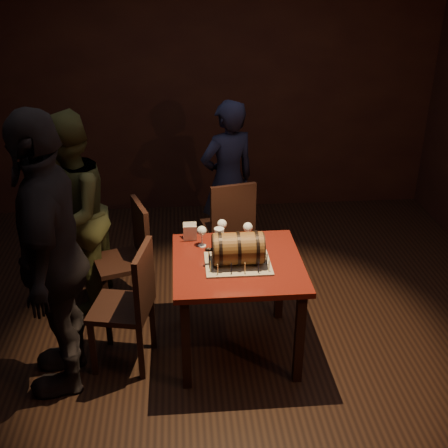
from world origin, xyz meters
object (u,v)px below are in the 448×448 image
at_px(wine_glass_mid, 222,225).
at_px(chair_left_rear, 130,252).
at_px(person_left_front, 51,257).
at_px(wine_glass_left, 202,232).
at_px(chair_back, 230,224).
at_px(person_back, 228,181).
at_px(pint_of_ale, 219,238).
at_px(person_left_rear, 70,215).
at_px(barrel_cake, 238,249).
at_px(wine_glass_right, 248,228).
at_px(chair_left_front, 132,300).
at_px(pub_table, 238,275).

distance_m(wine_glass_mid, chair_left_rear, 0.84).
xyz_separation_m(chair_left_rear, person_left_front, (-0.41, -0.82, 0.44)).
relative_size(wine_glass_left, chair_back, 0.17).
relative_size(wine_glass_left, person_back, 0.11).
height_order(pint_of_ale, person_left_rear, person_left_rear).
height_order(wine_glass_left, person_back, person_back).
relative_size(barrel_cake, wine_glass_right, 2.49).
distance_m(person_back, person_left_rear, 1.54).
relative_size(pint_of_ale, person_left_rear, 0.09).
relative_size(chair_left_front, person_back, 0.61).
relative_size(wine_glass_right, person_back, 0.11).
bearing_deg(chair_left_front, barrel_cake, 3.27).
bearing_deg(wine_glass_mid, pub_table, -76.52).
bearing_deg(pub_table, chair_left_front, -173.48).
height_order(wine_glass_left, wine_glass_right, same).
relative_size(pint_of_ale, chair_left_rear, 0.16).
distance_m(pub_table, chair_left_rear, 1.01).
relative_size(pint_of_ale, chair_left_front, 0.16).
xyz_separation_m(barrel_cake, person_back, (0.07, 1.53, -0.11)).
height_order(wine_glass_left, chair_back, chair_back).
bearing_deg(chair_left_front, pint_of_ale, 25.74).
bearing_deg(person_left_front, chair_left_rear, 150.79).
relative_size(chair_back, chair_left_rear, 1.00).
bearing_deg(wine_glass_left, chair_left_rear, 146.69).
height_order(person_left_rear, person_left_front, person_left_front).
xyz_separation_m(wine_glass_mid, person_left_rear, (-1.17, 0.36, -0.04)).
relative_size(barrel_cake, chair_left_front, 0.43).
bearing_deg(person_left_rear, chair_back, 114.05).
relative_size(wine_glass_mid, chair_back, 0.17).
bearing_deg(wine_glass_mid, chair_left_front, -147.10).
xyz_separation_m(person_left_rear, person_left_front, (0.05, -0.91, 0.14)).
height_order(wine_glass_left, pint_of_ale, wine_glass_left).
xyz_separation_m(chair_left_rear, chair_left_front, (0.06, -0.70, 0.00)).
distance_m(wine_glass_right, person_back, 1.22).
bearing_deg(person_back, wine_glass_mid, 58.57).
xyz_separation_m(chair_left_front, person_left_rear, (-0.51, 0.79, 0.30)).
bearing_deg(chair_left_front, wine_glass_right, 23.05).
distance_m(wine_glass_left, wine_glass_mid, 0.18).
xyz_separation_m(pub_table, barrel_cake, (-0.00, -0.04, 0.23)).
bearing_deg(chair_left_rear, barrel_cake, -39.52).
bearing_deg(chair_back, chair_left_rear, -151.78).
height_order(wine_glass_right, chair_back, chair_back).
bearing_deg(wine_glass_right, pub_table, -110.47).
height_order(chair_left_front, person_left_rear, person_left_rear).
xyz_separation_m(wine_glass_mid, person_back, (0.15, 1.15, -0.10)).
bearing_deg(chair_left_rear, chair_back, 28.22).
xyz_separation_m(pub_table, person_left_front, (-1.20, -0.21, 0.32)).
height_order(pub_table, wine_glass_mid, wine_glass_mid).
height_order(wine_glass_right, person_left_front, person_left_front).
height_order(pub_table, wine_glass_right, wine_glass_right).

